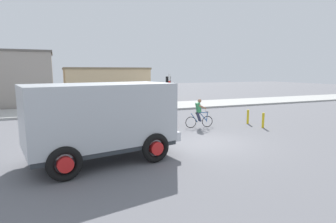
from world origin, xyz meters
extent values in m
plane|color=slate|center=(0.00, 0.00, 0.00)|extent=(120.00, 120.00, 0.00)
cube|color=#ADADA8|center=(0.00, 12.94, 0.08)|extent=(80.00, 5.00, 0.16)
cube|color=#B2B7BC|center=(-5.04, -0.80, 1.80)|extent=(5.57, 3.42, 2.20)
cube|color=#2D3338|center=(-5.04, -0.80, 0.62)|extent=(5.46, 3.35, 0.16)
cube|color=silver|center=(-2.38, -0.30, 0.80)|extent=(0.68, 2.38, 0.36)
cube|color=black|center=(-2.53, -0.32, 2.30)|extent=(0.51, 2.11, 0.70)
torus|color=black|center=(-3.69, 0.76, 0.55)|extent=(1.13, 0.44, 1.10)
cylinder|color=red|center=(-3.69, 0.76, 0.55)|extent=(0.54, 0.39, 0.50)
torus|color=black|center=(-3.22, -1.76, 0.55)|extent=(1.13, 0.44, 1.10)
cylinder|color=red|center=(-3.22, -1.76, 0.55)|extent=(0.54, 0.39, 0.50)
torus|color=black|center=(-6.86, 0.16, 0.55)|extent=(1.13, 0.44, 1.10)
cylinder|color=red|center=(-6.86, 0.16, 0.55)|extent=(0.54, 0.39, 0.50)
torus|color=black|center=(-6.38, -2.35, 0.55)|extent=(1.13, 0.44, 1.10)
cylinder|color=red|center=(-6.38, -2.35, 0.55)|extent=(0.54, 0.39, 0.50)
torus|color=black|center=(1.87, 3.15, 0.34)|extent=(0.68, 0.13, 0.68)
torus|color=black|center=(0.83, 3.29, 0.34)|extent=(0.68, 0.13, 0.68)
cylinder|color=#1E4C8C|center=(1.53, 3.20, 0.91)|extent=(0.60, 0.12, 0.09)
cylinder|color=#1E4C8C|center=(1.59, 3.19, 0.66)|extent=(0.51, 0.11, 0.57)
cylinder|color=#1E4C8C|center=(1.03, 3.27, 0.61)|extent=(0.44, 0.10, 0.57)
cylinder|color=#1E4C8C|center=(1.85, 3.16, 0.64)|extent=(0.10, 0.06, 0.59)
cylinder|color=black|center=(1.82, 3.16, 0.95)|extent=(0.10, 0.50, 0.03)
cube|color=black|center=(1.23, 3.24, 0.88)|extent=(0.25, 0.15, 0.06)
cube|color=#338C51|center=(1.28, 3.23, 1.21)|extent=(0.33, 0.36, 0.59)
sphere|color=#9E7051|center=(1.35, 3.22, 1.61)|extent=(0.22, 0.22, 0.22)
cylinder|color=#2D334C|center=(1.33, 3.33, 0.65)|extent=(0.32, 0.16, 0.57)
cylinder|color=#9E7051|center=(1.50, 3.37, 1.26)|extent=(0.50, 0.15, 0.29)
cylinder|color=#2D334C|center=(1.30, 3.13, 0.65)|extent=(0.32, 0.16, 0.57)
cylinder|color=#9E7051|center=(1.46, 3.05, 1.26)|extent=(0.50, 0.15, 0.29)
cylinder|color=red|center=(-0.44, 3.57, 0.20)|extent=(0.12, 0.12, 0.40)
cylinder|color=white|center=(-0.44, 3.57, 0.60)|extent=(0.12, 0.12, 0.40)
cylinder|color=red|center=(-0.44, 3.57, 1.00)|extent=(0.12, 0.12, 0.40)
cylinder|color=white|center=(-0.44, 3.57, 1.40)|extent=(0.12, 0.12, 0.40)
cylinder|color=red|center=(-0.44, 3.57, 1.80)|extent=(0.12, 0.12, 0.40)
cylinder|color=white|center=(-0.44, 3.57, 2.20)|extent=(0.12, 0.12, 0.40)
cylinder|color=red|center=(-0.44, 3.57, 2.60)|extent=(0.12, 0.12, 0.40)
cylinder|color=white|center=(-0.44, 3.57, 3.00)|extent=(0.12, 0.12, 0.40)
cube|color=black|center=(-0.44, 3.75, 2.75)|extent=(0.24, 0.20, 0.60)
sphere|color=green|center=(-0.44, 3.87, 2.75)|extent=(0.14, 0.14, 0.14)
cube|color=#B7B7BC|center=(-3.07, 5.09, 0.65)|extent=(4.29, 2.59, 0.70)
cube|color=black|center=(-2.92, 5.05, 1.30)|extent=(2.48, 1.92, 0.60)
cylinder|color=black|center=(-4.48, 4.55, 0.30)|extent=(0.63, 0.32, 0.60)
cylinder|color=black|center=(-4.08, 6.20, 0.30)|extent=(0.63, 0.32, 0.60)
cylinder|color=black|center=(-2.06, 3.97, 0.30)|extent=(0.63, 0.32, 0.60)
cylinder|color=black|center=(-1.67, 5.62, 0.30)|extent=(0.63, 0.32, 0.60)
cube|color=#234C9E|center=(-2.56, 8.53, 0.65)|extent=(4.32, 2.75, 0.70)
cube|color=black|center=(-2.70, 8.49, 1.30)|extent=(2.52, 2.00, 0.60)
cylinder|color=black|center=(-1.60, 9.70, 0.30)|extent=(0.63, 0.34, 0.60)
cylinder|color=black|center=(-1.13, 8.07, 0.30)|extent=(0.63, 0.34, 0.60)
cylinder|color=black|center=(-3.98, 9.00, 0.30)|extent=(0.63, 0.34, 0.60)
cylinder|color=black|center=(-3.51, 7.37, 0.30)|extent=(0.63, 0.34, 0.60)
cylinder|color=gold|center=(4.83, 1.68, 0.45)|extent=(0.14, 0.14, 0.90)
cylinder|color=gold|center=(4.83, 3.08, 0.45)|extent=(0.14, 0.14, 0.90)
cube|color=#D1B284|center=(-1.36, 19.90, 1.76)|extent=(8.45, 6.68, 3.53)
cube|color=#7D6B4F|center=(-1.36, 19.90, 3.63)|extent=(8.62, 6.81, 0.20)
camera|label=1|loc=(-6.53, -10.95, 3.35)|focal=29.25mm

